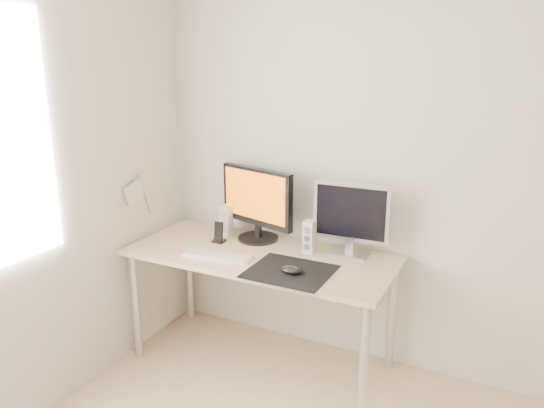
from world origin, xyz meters
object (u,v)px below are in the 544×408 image
(desk, at_px, (261,265))
(speaker_right, at_px, (309,237))
(speaker_left, at_px, (226,220))
(phone_dock, at_px, (219,236))
(mouse, at_px, (291,270))
(second_monitor, at_px, (351,216))
(keyboard, at_px, (218,256))
(main_monitor, at_px, (257,201))

(desk, bearing_deg, speaker_right, 29.73)
(speaker_left, distance_m, phone_dock, 0.16)
(desk, bearing_deg, mouse, -35.23)
(mouse, distance_m, desk, 0.37)
(desk, distance_m, second_monitor, 0.62)
(second_monitor, bearing_deg, mouse, -114.58)
(desk, distance_m, phone_dock, 0.35)
(speaker_right, distance_m, keyboard, 0.55)
(speaker_left, bearing_deg, keyboard, -66.41)
(speaker_left, distance_m, speaker_right, 0.61)
(second_monitor, bearing_deg, main_monitor, -178.60)
(main_monitor, height_order, second_monitor, main_monitor)
(mouse, bearing_deg, speaker_right, 96.54)
(main_monitor, xyz_separation_m, speaker_right, (0.38, -0.05, -0.16))
(main_monitor, height_order, phone_dock, main_monitor)
(mouse, bearing_deg, main_monitor, 136.24)
(second_monitor, height_order, speaker_right, second_monitor)
(desk, height_order, second_monitor, second_monitor)
(speaker_left, height_order, speaker_right, same)
(speaker_left, height_order, keyboard, speaker_left)
(speaker_right, bearing_deg, desk, -150.27)
(speaker_left, relative_size, keyboard, 0.46)
(phone_dock, bearing_deg, desk, -9.02)
(desk, xyz_separation_m, speaker_right, (0.25, 0.14, 0.18))
(mouse, distance_m, second_monitor, 0.51)
(keyboard, distance_m, phone_dock, 0.26)
(mouse, xyz_separation_m, desk, (-0.29, 0.20, -0.10))
(desk, distance_m, keyboard, 0.27)
(desk, relative_size, phone_dock, 11.99)
(speaker_left, bearing_deg, speaker_right, -5.05)
(mouse, height_order, desk, mouse)
(speaker_right, height_order, keyboard, speaker_right)
(speaker_left, bearing_deg, phone_dock, -78.18)
(second_monitor, distance_m, phone_dock, 0.85)
(second_monitor, height_order, phone_dock, second_monitor)
(main_monitor, relative_size, phone_dock, 4.06)
(desk, relative_size, main_monitor, 2.95)
(keyboard, relative_size, phone_dock, 3.23)
(mouse, height_order, main_monitor, main_monitor)
(desk, bearing_deg, second_monitor, 23.84)
(desk, bearing_deg, keyboard, -139.47)
(mouse, bearing_deg, speaker_left, 148.19)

